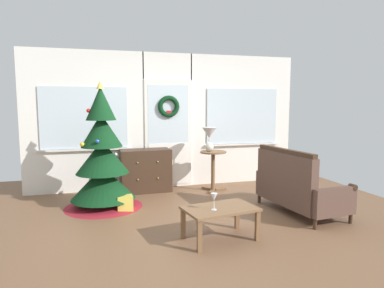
# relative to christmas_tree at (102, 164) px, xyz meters

# --- Properties ---
(ground_plane) EXTENTS (6.76, 6.76, 0.00)m
(ground_plane) POSITION_rel_christmas_tree_xyz_m (1.25, -1.03, -0.68)
(ground_plane) COLOR brown
(back_wall_with_door) EXTENTS (5.20, 0.19, 2.55)m
(back_wall_with_door) POSITION_rel_christmas_tree_xyz_m (1.25, 1.06, 0.60)
(back_wall_with_door) COLOR white
(back_wall_with_door) RESTS_ON ground
(christmas_tree) EXTENTS (1.20, 1.20, 1.94)m
(christmas_tree) POSITION_rel_christmas_tree_xyz_m (0.00, 0.00, 0.00)
(christmas_tree) COLOR #4C331E
(christmas_tree) RESTS_ON ground
(dresser_cabinet) EXTENTS (0.92, 0.48, 0.78)m
(dresser_cabinet) POSITION_rel_christmas_tree_xyz_m (0.77, 0.76, -0.29)
(dresser_cabinet) COLOR #3D281C
(dresser_cabinet) RESTS_ON ground
(settee_sofa) EXTENTS (0.85, 1.47, 0.96)m
(settee_sofa) POSITION_rel_christmas_tree_xyz_m (2.70, -1.07, -0.31)
(settee_sofa) COLOR #3D281C
(settee_sofa) RESTS_ON ground
(side_table) EXTENTS (0.50, 0.48, 0.74)m
(side_table) POSITION_rel_christmas_tree_xyz_m (1.96, 0.46, -0.16)
(side_table) COLOR brown
(side_table) RESTS_ON ground
(table_lamp) EXTENTS (0.28, 0.28, 0.44)m
(table_lamp) POSITION_rel_christmas_tree_xyz_m (1.90, 0.50, 0.34)
(table_lamp) COLOR silver
(table_lamp) RESTS_ON side_table
(coffee_table) EXTENTS (0.91, 0.65, 0.39)m
(coffee_table) POSITION_rel_christmas_tree_xyz_m (1.30, -1.70, -0.35)
(coffee_table) COLOR brown
(coffee_table) RESTS_ON ground
(wine_glass) EXTENTS (0.08, 0.08, 0.20)m
(wine_glass) POSITION_rel_christmas_tree_xyz_m (1.20, -1.77, -0.15)
(wine_glass) COLOR silver
(wine_glass) RESTS_ON coffee_table
(gift_box) EXTENTS (0.23, 0.20, 0.23)m
(gift_box) POSITION_rel_christmas_tree_xyz_m (0.31, -0.29, -0.57)
(gift_box) COLOR #D8C64C
(gift_box) RESTS_ON ground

